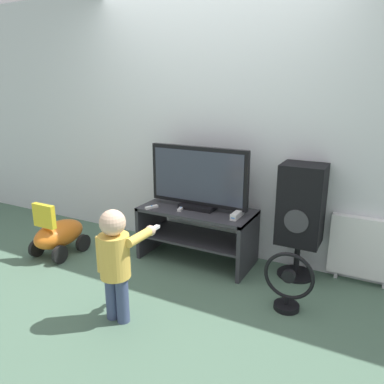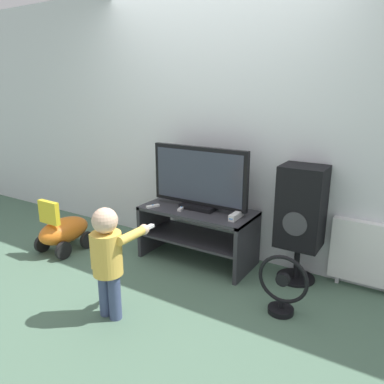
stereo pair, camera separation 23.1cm
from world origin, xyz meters
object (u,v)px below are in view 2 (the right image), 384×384
(remote_primary, at_px, (153,206))
(ride_on_toy, at_px, (64,231))
(radiator, at_px, (366,253))
(speaker_tower, at_px, (301,209))
(television, at_px, (199,179))
(game_console, at_px, (236,216))
(floor_fan, at_px, (282,287))
(remote_secondary, at_px, (181,208))
(child, at_px, (108,254))

(remote_primary, distance_m, ride_on_toy, 1.01)
(radiator, bearing_deg, speaker_tower, -165.53)
(remote_primary, relative_size, radiator, 0.23)
(television, xyz_separation_m, speaker_tower, (0.93, 0.11, -0.17))
(game_console, xyz_separation_m, floor_fan, (0.57, -0.38, -0.34))
(floor_fan, bearing_deg, game_console, 146.25)
(remote_primary, height_order, floor_fan, remote_primary)
(speaker_tower, distance_m, ride_on_toy, 2.36)
(ride_on_toy, distance_m, radiator, 2.85)
(remote_secondary, height_order, floor_fan, remote_secondary)
(child, relative_size, speaker_tower, 0.83)
(floor_fan, bearing_deg, remote_primary, 169.82)
(radiator, bearing_deg, remote_primary, -166.24)
(child, bearing_deg, game_console, 66.21)
(television, xyz_separation_m, remote_secondary, (-0.13, -0.11, -0.28))
(speaker_tower, bearing_deg, floor_fan, -83.82)
(television, relative_size, radiator, 1.66)
(game_console, distance_m, child, 1.18)
(remote_primary, relative_size, ride_on_toy, 0.23)
(remote_secondary, bearing_deg, speaker_tower, 12.04)
(floor_fan, height_order, ride_on_toy, ride_on_toy)
(child, bearing_deg, television, 87.23)
(television, distance_m, remote_primary, 0.52)
(remote_primary, bearing_deg, television, 27.67)
(game_console, height_order, radiator, radiator)
(remote_secondary, distance_m, floor_fan, 1.21)
(game_console, bearing_deg, television, 170.16)
(radiator, bearing_deg, child, -137.09)
(television, relative_size, remote_secondary, 7.28)
(game_console, height_order, child, child)
(game_console, xyz_separation_m, remote_secondary, (-0.55, -0.04, -0.02))
(remote_secondary, xyz_separation_m, child, (0.07, -1.04, -0.04))
(remote_secondary, distance_m, speaker_tower, 1.09)
(game_console, height_order, speaker_tower, speaker_tower)
(television, height_order, radiator, television)
(game_console, height_order, ride_on_toy, game_console)
(speaker_tower, xyz_separation_m, radiator, (0.52, 0.13, -0.33))
(television, xyz_separation_m, remote_primary, (-0.39, -0.21, -0.28))
(speaker_tower, bearing_deg, television, -173.18)
(remote_primary, distance_m, speaker_tower, 1.37)
(remote_primary, height_order, ride_on_toy, ride_on_toy)
(television, relative_size, ride_on_toy, 1.72)
(floor_fan, distance_m, ride_on_toy, 2.28)
(child, xyz_separation_m, radiator, (1.51, 1.40, -0.18))
(radiator, bearing_deg, ride_on_toy, -163.57)
(remote_secondary, bearing_deg, child, -86.16)
(television, bearing_deg, remote_secondary, -137.76)
(child, height_order, radiator, child)
(television, distance_m, radiator, 1.55)
(floor_fan, relative_size, ride_on_toy, 0.82)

